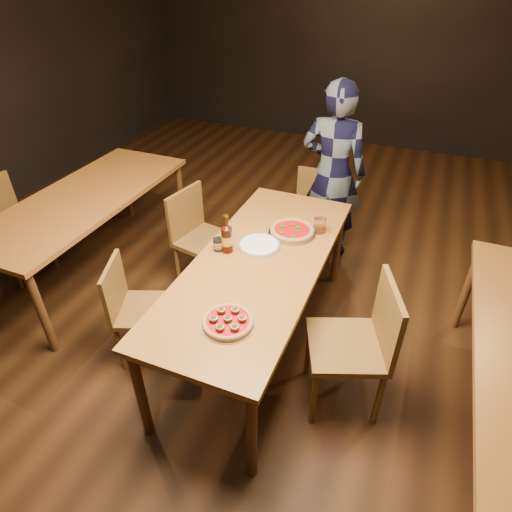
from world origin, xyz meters
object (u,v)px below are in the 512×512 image
at_px(pizza_meatball, 228,321).
at_px(amber_glass, 320,225).
at_px(chair_main_sw, 205,240).
at_px(plate_stack, 259,245).
at_px(water_glass, 218,244).
at_px(table_left, 85,204).
at_px(chair_nbr_left, 12,228).
at_px(chair_main_nw, 145,309).
at_px(beer_bottle, 227,239).
at_px(chair_end, 312,218).
at_px(table_main, 259,269).
at_px(chair_main_e, 346,345).
at_px(pizza_margherita, 292,231).
at_px(diner, 333,172).

relative_size(pizza_meatball, amber_glass, 2.78).
bearing_deg(amber_glass, chair_main_sw, -179.87).
distance_m(plate_stack, water_glass, 0.28).
bearing_deg(plate_stack, chair_main_sw, 150.60).
relative_size(table_left, chair_nbr_left, 2.21).
bearing_deg(amber_glass, chair_main_nw, -137.35).
height_order(chair_main_sw, chair_nbr_left, chair_nbr_left).
distance_m(pizza_meatball, plate_stack, 0.77).
bearing_deg(beer_bottle, chair_nbr_left, -179.84).
bearing_deg(chair_end, table_main, -93.99).
xyz_separation_m(table_left, plate_stack, (1.64, -0.15, 0.09)).
distance_m(chair_main_e, pizza_meatball, 0.76).
bearing_deg(chair_main_nw, water_glass, -65.71).
bearing_deg(amber_glass, pizza_margherita, -151.50).
distance_m(chair_main_sw, water_glass, 0.71).
xyz_separation_m(pizza_meatball, pizza_margherita, (0.03, 1.01, 0.00)).
relative_size(chair_end, pizza_meatball, 2.88).
bearing_deg(chair_main_e, table_main, -132.16).
xyz_separation_m(pizza_margherita, beer_bottle, (-0.33, -0.38, 0.08)).
distance_m(water_glass, diner, 1.48).
height_order(pizza_margherita, water_glass, water_glass).
bearing_deg(diner, amber_glass, 98.46).
relative_size(chair_main_nw, pizza_meatball, 2.70).
xyz_separation_m(chair_main_sw, plate_stack, (0.62, -0.35, 0.32)).
bearing_deg(chair_main_e, chair_end, -178.00).
height_order(table_left, pizza_meatball, pizza_meatball).
bearing_deg(table_left, pizza_margherita, 3.34).
relative_size(table_left, chair_main_sw, 2.24).
height_order(chair_nbr_left, beer_bottle, beer_bottle).
height_order(chair_end, diner, diner).
height_order(table_left, diner, diner).
bearing_deg(table_main, beer_bottle, 174.35).
height_order(chair_nbr_left, plate_stack, chair_nbr_left).
xyz_separation_m(chair_main_nw, beer_bottle, (0.45, 0.40, 0.44)).
relative_size(chair_nbr_left, amber_glass, 8.39).
relative_size(table_main, water_glass, 23.07).
bearing_deg(chair_nbr_left, amber_glass, -69.41).
relative_size(chair_nbr_left, pizza_margherita, 2.65).
relative_size(pizza_meatball, diner, 0.19).
relative_size(chair_main_nw, chair_main_e, 0.85).
distance_m(chair_end, diner, 0.44).
xyz_separation_m(chair_main_nw, chair_main_e, (1.35, 0.13, 0.07)).
relative_size(plate_stack, water_glass, 3.27).
relative_size(pizza_meatball, water_glass, 3.47).
distance_m(amber_glass, diner, 0.94).
bearing_deg(plate_stack, chair_end, 84.95).
xyz_separation_m(chair_end, pizza_meatball, (0.03, -1.82, 0.34)).
bearing_deg(pizza_meatball, chair_end, 90.92).
xyz_separation_m(table_left, diner, (1.83, 1.13, 0.13)).
bearing_deg(chair_end, water_glass, -107.97).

